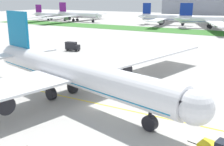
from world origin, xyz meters
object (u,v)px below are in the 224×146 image
object	(u,v)px
airliner_foreground	(70,72)
parked_airliner_far_centre	(77,15)
parked_airliner_far_right	(164,18)
parked_airliner_far_outer	(214,20)
service_truck_fuel_bowser	(72,46)
parked_airliner_far_left	(52,15)

from	to	relation	value
airliner_foreground	parked_airliner_far_centre	distance (m)	175.94
parked_airliner_far_right	parked_airliner_far_outer	bearing A→B (deg)	-10.83
service_truck_fuel_bowser	parked_airliner_far_right	bearing A→B (deg)	91.74
parked_airliner_far_centre	parked_airliner_far_right	size ratio (longest dim) A/B	1.18
parked_airliner_far_centre	airliner_foreground	bearing A→B (deg)	-53.92
parked_airliner_far_centre	parked_airliner_far_outer	size ratio (longest dim) A/B	0.93
parked_airliner_far_centre	parked_airliner_far_right	bearing A→B (deg)	5.82
airliner_foreground	parked_airliner_far_outer	world-z (taller)	airliner_foreground
airliner_foreground	service_truck_fuel_bowser	bearing A→B (deg)	127.24
airliner_foreground	parked_airliner_far_right	size ratio (longest dim) A/B	1.38
service_truck_fuel_bowser	airliner_foreground	bearing A→B (deg)	-52.76
parked_airliner_far_centre	parked_airliner_far_right	world-z (taller)	parked_airliner_far_right
parked_airliner_far_right	parked_airliner_far_centre	bearing A→B (deg)	-174.18
parked_airliner_far_left	parked_airliner_far_outer	bearing A→B (deg)	0.70
airliner_foreground	parked_airliner_far_left	xyz separation A→B (m)	(-129.81, 141.14, -1.08)
parked_airliner_far_outer	service_truck_fuel_bowser	bearing A→B (deg)	-106.81
airliner_foreground	parked_airliner_far_left	bearing A→B (deg)	132.61
airliner_foreground	parked_airliner_far_outer	bearing A→B (deg)	89.72
airliner_foreground	parked_airliner_far_left	size ratio (longest dim) A/B	1.38
parked_airliner_far_outer	parked_airliner_far_left	bearing A→B (deg)	-179.30
parked_airliner_far_left	parked_airliner_far_right	size ratio (longest dim) A/B	1.00
parked_airliner_far_left	parked_airliner_far_outer	distance (m)	130.53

